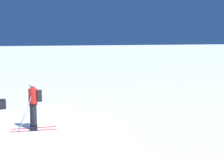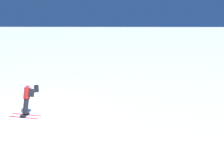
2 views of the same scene
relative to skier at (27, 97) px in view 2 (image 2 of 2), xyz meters
name	(u,v)px [view 2 (image 2 of 2)]	position (x,y,z in m)	size (l,w,h in m)	color
ground_plane	(30,111)	(-0.36, -0.09, -0.98)	(300.00, 300.00, 0.00)	white
skier	(27,97)	(0.00, 0.00, 0.00)	(1.32, 1.78, 1.79)	red
spare_backpack	(36,89)	(-3.81, -0.93, -0.74)	(0.29, 0.34, 0.50)	black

